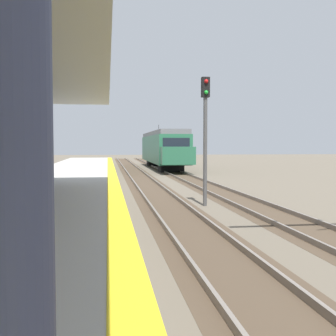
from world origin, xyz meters
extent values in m
cube|color=#B7B5AD|center=(-2.50, 16.00, 0.45)|extent=(5.00, 80.00, 0.90)
cube|color=yellow|center=(-0.25, 16.00, 0.90)|extent=(0.50, 80.00, 0.01)
cube|color=white|center=(-2.20, 11.34, 3.82)|extent=(0.08, 1.40, 0.36)
cylinder|color=#333333|center=(-2.20, 11.34, 4.14)|extent=(0.03, 0.03, 0.27)
cube|color=#4C3D2D|center=(1.90, 20.00, 0.00)|extent=(2.34, 120.00, 0.01)
cube|color=slate|center=(1.18, 20.00, 0.08)|extent=(0.08, 120.00, 0.15)
cube|color=slate|center=(2.62, 20.00, 0.08)|extent=(0.08, 120.00, 0.15)
cube|color=#4C3D2D|center=(5.30, 20.00, 0.00)|extent=(2.34, 120.00, 0.01)
cube|color=slate|center=(4.58, 20.00, 0.08)|extent=(0.08, 120.00, 0.15)
cube|color=slate|center=(6.02, 20.00, 0.08)|extent=(0.08, 120.00, 0.15)
cube|color=#286647|center=(5.30, 46.92, 2.07)|extent=(2.90, 18.00, 2.70)
cube|color=slate|center=(5.30, 46.92, 3.64)|extent=(2.67, 18.00, 0.44)
cube|color=black|center=(5.30, 37.90, 2.48)|extent=(2.32, 0.06, 1.21)
cube|color=#286647|center=(5.30, 37.12, 1.60)|extent=(2.78, 1.60, 1.49)
cube|color=black|center=(6.76, 46.92, 2.48)|extent=(0.04, 15.84, 0.86)
cylinder|color=#333333|center=(5.30, 50.52, 4.31)|extent=(0.06, 0.06, 0.90)
cube|color=black|center=(5.30, 41.07, 0.36)|extent=(2.17, 2.20, 0.72)
cube|color=black|center=(5.30, 52.77, 0.36)|extent=(2.17, 2.20, 0.72)
cylinder|color=#4C4C4C|center=(3.43, 18.92, 2.20)|extent=(0.16, 0.16, 4.40)
cube|color=black|center=(3.43, 18.92, 4.80)|extent=(0.32, 0.24, 0.80)
sphere|color=red|center=(3.43, 18.78, 5.02)|extent=(0.16, 0.16, 0.16)
sphere|color=green|center=(3.43, 18.78, 4.58)|extent=(0.16, 0.16, 0.16)
camera|label=1|loc=(-0.48, 1.98, 2.48)|focal=45.76mm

